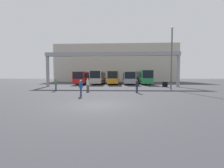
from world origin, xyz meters
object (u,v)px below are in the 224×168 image
at_px(bus_slot_2, 114,77).
at_px(pedestrian_mid_left, 137,86).
at_px(tire_stack, 165,84).
at_px(bus_slot_0, 84,77).
at_px(pedestrian_near_center, 88,84).
at_px(lamp_post, 172,56).
at_px(bus_slot_4, 143,76).
at_px(pedestrian_mid_right, 56,84).
at_px(bus_slot_1, 99,77).
at_px(pedestrian_near_left, 81,87).
at_px(bus_slot_3, 128,77).

distance_m(bus_slot_2, pedestrian_mid_left, 20.62).
distance_m(pedestrian_mid_left, tire_stack, 12.11).
distance_m(bus_slot_0, pedestrian_near_center, 18.86).
xyz_separation_m(pedestrian_near_center, lamp_post, (11.76, 2.33, 4.01)).
bearing_deg(bus_slot_0, bus_slot_2, 2.72).
xyz_separation_m(bus_slot_4, pedestrian_mid_right, (-14.82, -18.44, -1.05)).
height_order(bus_slot_2, lamp_post, lamp_post).
bearing_deg(pedestrian_near_center, pedestrian_mid_left, -16.02).
bearing_deg(bus_slot_2, bus_slot_4, 1.11).
xyz_separation_m(bus_slot_0, bus_slot_4, (15.18, 0.51, 0.18)).
distance_m(bus_slot_0, bus_slot_4, 15.19).
distance_m(bus_slot_1, pedestrian_mid_left, 21.25).
bearing_deg(bus_slot_2, pedestrian_near_left, -95.85).
height_order(bus_slot_3, pedestrian_mid_left, bus_slot_3).
bearing_deg(pedestrian_mid_right, pedestrian_near_center, 55.90).
bearing_deg(pedestrian_near_center, bus_slot_0, 104.03).
xyz_separation_m(bus_slot_3, lamp_post, (5.24, -16.17, 3.16)).
bearing_deg(pedestrian_mid_right, lamp_post, 66.55).
height_order(bus_slot_2, bus_slot_3, bus_slot_2).
height_order(tire_stack, lamp_post, lamp_post).
bearing_deg(pedestrian_mid_left, bus_slot_0, -107.64).
relative_size(pedestrian_near_left, pedestrian_near_center, 0.98).
xyz_separation_m(bus_slot_0, pedestrian_near_left, (5.19, -23.02, -0.86)).
distance_m(bus_slot_2, pedestrian_near_center, 18.78).
relative_size(bus_slot_3, pedestrian_mid_left, 7.55).
bearing_deg(pedestrian_near_left, bus_slot_4, 141.26).
height_order(bus_slot_2, pedestrian_near_left, bus_slot_2).
xyz_separation_m(bus_slot_1, lamp_post, (12.83, -15.84, 3.04)).
xyz_separation_m(bus_slot_1, bus_slot_2, (3.80, 0.39, -0.04)).
height_order(pedestrian_mid_left, lamp_post, lamp_post).
distance_m(bus_slot_0, tire_stack, 20.11).
distance_m(pedestrian_near_center, lamp_post, 12.64).
bearing_deg(pedestrian_near_left, bus_slot_1, 167.74).
bearing_deg(bus_slot_1, pedestrian_near_center, -86.61).
height_order(bus_slot_0, bus_slot_4, bus_slot_4).
relative_size(bus_slot_1, bus_slot_2, 0.94).
xyz_separation_m(pedestrian_near_center, tire_stack, (12.74, 8.57, -0.43)).
distance_m(bus_slot_4, lamp_post, 16.71).
height_order(bus_slot_0, pedestrian_mid_right, bus_slot_0).
bearing_deg(bus_slot_3, pedestrian_mid_right, -121.14).
bearing_deg(pedestrian_near_center, pedestrian_near_left, -87.14).
bearing_deg(bus_slot_0, tire_stack, -28.66).
distance_m(bus_slot_2, lamp_post, 18.83).
distance_m(bus_slot_2, pedestrian_mid_right, 19.69).
height_order(bus_slot_1, bus_slot_4, bus_slot_4).
distance_m(bus_slot_3, tire_stack, 11.79).
bearing_deg(bus_slot_0, pedestrian_mid_right, -88.82).
bearing_deg(pedestrian_mid_right, bus_slot_4, 110.54).
height_order(bus_slot_0, tire_stack, bus_slot_0).
bearing_deg(pedestrian_mid_left, lamp_post, 169.75).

